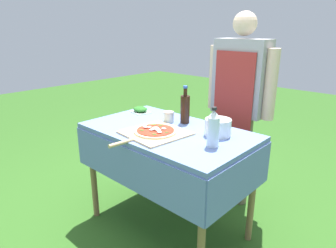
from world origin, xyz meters
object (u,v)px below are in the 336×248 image
at_px(pizza_on_peel, 155,132).
at_px(water_bottle, 213,128).
at_px(herb_container, 140,110).
at_px(person_cook, 239,97).
at_px(sauce_jar, 169,118).
at_px(prep_table, 168,144).
at_px(mixing_tub, 218,127).
at_px(oil_bottle, 185,108).

xyz_separation_m(pizza_on_peel, water_bottle, (0.40, 0.09, 0.10)).
height_order(pizza_on_peel, herb_container, pizza_on_peel).
distance_m(person_cook, sauce_jar, 0.63).
bearing_deg(herb_container, prep_table, -19.54).
distance_m(pizza_on_peel, water_bottle, 0.42).
bearing_deg(person_cook, sauce_jar, 65.94).
bearing_deg(sauce_jar, person_cook, 64.87).
distance_m(pizza_on_peel, mixing_tub, 0.42).
xyz_separation_m(oil_bottle, water_bottle, (0.41, -0.24, 0.00)).
relative_size(person_cook, water_bottle, 6.57).
bearing_deg(mixing_tub, water_bottle, -64.75).
bearing_deg(person_cook, mixing_tub, 108.03).
distance_m(oil_bottle, sauce_jar, 0.14).
height_order(person_cook, herb_container, person_cook).
xyz_separation_m(prep_table, herb_container, (-0.47, 0.17, 0.13)).
bearing_deg(prep_table, pizza_on_peel, -88.31).
bearing_deg(oil_bottle, sauce_jar, -145.14).
distance_m(person_cook, oil_bottle, 0.52).
distance_m(prep_table, person_cook, 0.74).
distance_m(pizza_on_peel, sauce_jar, 0.28).
relative_size(oil_bottle, herb_container, 1.58).
xyz_separation_m(prep_table, person_cook, (0.15, 0.69, 0.25)).
bearing_deg(oil_bottle, mixing_tub, -10.18).
height_order(prep_table, oil_bottle, oil_bottle).
distance_m(prep_table, herb_container, 0.51).
bearing_deg(person_cook, water_bottle, 110.15).
height_order(pizza_on_peel, oil_bottle, oil_bottle).
bearing_deg(water_bottle, herb_container, 166.59).
bearing_deg(oil_bottle, water_bottle, -29.94).
bearing_deg(mixing_tub, oil_bottle, 169.82).
bearing_deg(water_bottle, mixing_tub, 115.25).
distance_m(oil_bottle, water_bottle, 0.48).
height_order(prep_table, herb_container, herb_container).
bearing_deg(mixing_tub, sauce_jar, -178.62).
relative_size(water_bottle, mixing_tub, 1.40).
relative_size(prep_table, water_bottle, 4.94).
height_order(person_cook, pizza_on_peel, person_cook).
relative_size(prep_table, sauce_jar, 14.73).
relative_size(water_bottle, sauce_jar, 2.98).
xyz_separation_m(water_bottle, mixing_tub, (-0.08, 0.18, -0.06)).
relative_size(prep_table, mixing_tub, 6.93).
relative_size(person_cook, sauce_jar, 19.60).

